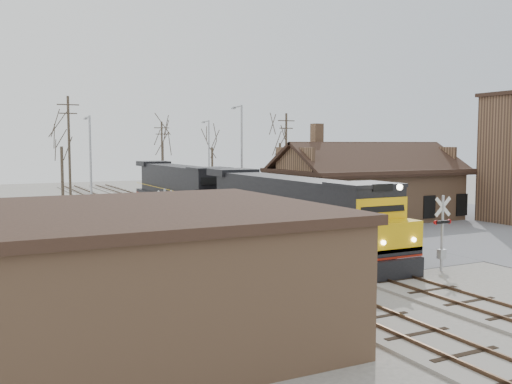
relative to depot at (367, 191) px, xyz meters
The scene contains 21 objects.
ground 17.14m from the depot, 134.97° to the right, with size 140.00×140.00×0.00m, color #A6A096.
road 17.13m from the depot, 134.97° to the right, with size 60.00×9.00×0.03m, color slate.
parking_lot 10.29m from the depot, 53.10° to the right, with size 22.00×26.00×0.03m, color slate.
track_main 12.58m from the depot, 165.97° to the left, with size 3.40×90.00×0.24m.
track_siding 16.92m from the depot, 169.70° to the left, with size 3.40×90.00×0.24m.
depot is the anchor object (origin of this frame).
commercial_building 32.01m from the depot, 141.32° to the right, with size 12.40×10.40×4.30m.
locomotive_lead 14.73m from the depot, 144.46° to the right, with size 2.98×19.93×4.42m.
locomotive_trailing 16.71m from the depot, 135.84° to the left, with size 2.98×19.93×4.19m.
crossbuck_near 19.12m from the depot, 116.72° to the right, with size 1.07×0.28×3.76m.
crossbuck_far 20.65m from the depot, 160.76° to the right, with size 1.07×0.28×3.74m.
streetlight_a 22.58m from the depot, 157.10° to the left, with size 0.25×2.04×8.50m.
streetlight_b 11.25m from the depot, 138.34° to the left, with size 0.25×2.04×9.61m.
streetlight_c 22.51m from the depot, 103.74° to the left, with size 0.25×2.04×8.87m.
utility_pole_a 27.48m from the depot, 140.09° to the left, with size 2.00×0.24×10.67m.
utility_pole_b 33.99m from the depot, 102.11° to the left, with size 2.00×0.24×9.08m.
utility_pole_c 15.62m from the depot, 86.00° to the left, with size 2.00×0.24×9.51m.
tree_b 33.32m from the depot, 128.30° to the left, with size 3.98×3.98×9.76m.
tree_c 34.88m from the depot, 101.39° to the left, with size 4.23×4.23×10.35m.
tree_d 32.84m from the depot, 90.73° to the left, with size 3.85×3.85×9.44m.
tree_e 26.58m from the depot, 76.88° to the left, with size 4.24×4.24×10.39m.
Camera 1 is at (-17.32, -25.77, 6.31)m, focal length 40.00 mm.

